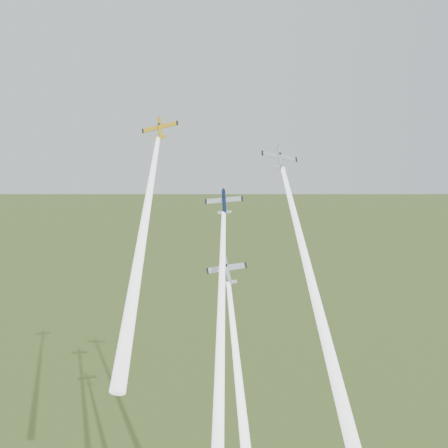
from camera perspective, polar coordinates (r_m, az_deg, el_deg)
plane_yellow at (r=129.88m, az=-6.54°, el=9.65°), size 9.08×8.19×8.52m
smoke_trail_yellow at (r=109.01m, az=-8.42°, el=-2.10°), size 8.29×44.09×42.01m
plane_navy at (r=127.60m, az=0.00°, el=2.29°), size 8.86×8.04×7.69m
smoke_trail_navy at (r=106.99m, az=-0.43°, el=-14.32°), size 7.95×54.64×51.99m
plane_silver_right at (r=127.42m, az=5.69°, el=6.73°), size 8.95×7.90×8.18m
smoke_trail_silver_right at (r=106.00m, az=9.50°, el=-8.28°), size 8.14×52.28×49.76m
plane_silver_low at (r=121.23m, az=0.32°, el=-4.69°), size 9.85×7.66×8.05m
smoke_trail_silver_low at (r=107.03m, az=2.07°, el=-20.43°), size 5.00×47.27×44.94m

